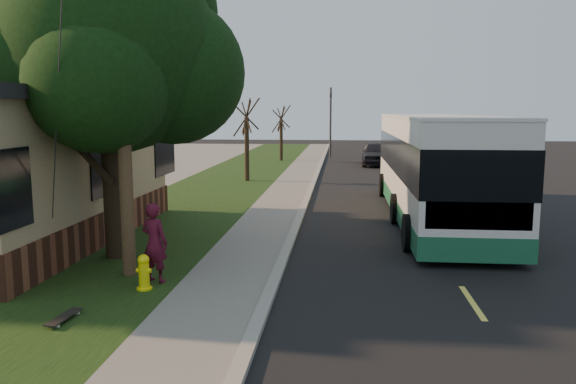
% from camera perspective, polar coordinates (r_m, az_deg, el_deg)
% --- Properties ---
extents(ground, '(120.00, 120.00, 0.00)m').
position_cam_1_polar(ground, '(11.54, -1.90, -10.55)').
color(ground, black).
rests_on(ground, ground).
extents(road, '(8.00, 80.00, 0.01)m').
position_cam_1_polar(road, '(21.31, 12.36, -1.94)').
color(road, black).
rests_on(road, ground).
extents(curb, '(0.25, 80.00, 0.12)m').
position_cam_1_polar(curb, '(21.20, 1.56, -1.65)').
color(curb, gray).
rests_on(curb, ground).
extents(sidewalk, '(2.00, 80.00, 0.08)m').
position_cam_1_polar(sidewalk, '(21.29, -1.13, -1.66)').
color(sidewalk, slate).
rests_on(sidewalk, ground).
extents(grass_verge, '(5.00, 80.00, 0.07)m').
position_cam_1_polar(grass_verge, '(21.96, -10.24, -1.50)').
color(grass_verge, black).
rests_on(grass_verge, ground).
extents(fire_hydrant, '(0.32, 0.32, 0.74)m').
position_cam_1_polar(fire_hydrant, '(12.01, -14.43, -7.89)').
color(fire_hydrant, '#FFF20D').
rests_on(fire_hydrant, grass_verge).
extents(utility_pole, '(2.86, 3.21, 9.07)m').
position_cam_1_polar(utility_pole, '(12.76, -16.63, 12.02)').
color(utility_pole, '#473321').
rests_on(utility_pole, ground).
extents(leafy_tree, '(6.30, 6.00, 7.80)m').
position_cam_1_polar(leafy_tree, '(14.66, -17.46, 13.57)').
color(leafy_tree, black).
rests_on(leafy_tree, grass_verge).
extents(bare_tree_near, '(1.38, 1.21, 4.31)m').
position_cam_1_polar(bare_tree_near, '(29.29, -4.21, 5.21)').
color(bare_tree_near, black).
rests_on(bare_tree_near, grass_verge).
extents(bare_tree_far, '(1.38, 1.21, 4.03)m').
position_cam_1_polar(bare_tree_far, '(41.10, -0.70, 5.92)').
color(bare_tree_far, black).
rests_on(bare_tree_far, grass_verge).
extents(traffic_signal, '(0.18, 0.22, 5.50)m').
position_cam_1_polar(traffic_signal, '(44.84, 4.34, 7.58)').
color(traffic_signal, '#2D2D30').
rests_on(traffic_signal, ground).
extents(transit_bus, '(3.03, 13.14, 3.55)m').
position_cam_1_polar(transit_bus, '(19.96, 14.63, 2.77)').
color(transit_bus, silver).
rests_on(transit_bus, ground).
extents(skateboarder, '(0.73, 0.60, 1.72)m').
position_cam_1_polar(skateboarder, '(12.35, -13.40, -5.01)').
color(skateboarder, '#490E22').
rests_on(skateboarder, grass_verge).
extents(skateboard_main, '(0.30, 0.91, 0.08)m').
position_cam_1_polar(skateboard_main, '(10.82, -21.81, -11.73)').
color(skateboard_main, black).
rests_on(skateboard_main, grass_verge).
extents(distant_car, '(2.07, 4.84, 1.63)m').
position_cam_1_polar(distant_car, '(38.67, 8.95, 3.90)').
color(distant_car, black).
rests_on(distant_car, ground).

